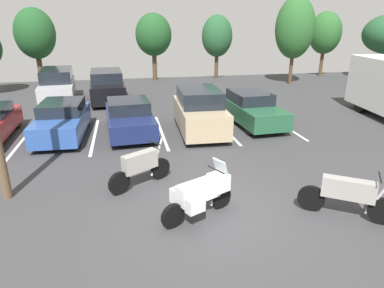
{
  "coord_description": "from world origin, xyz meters",
  "views": [
    {
      "loc": [
        -2.04,
        -7.49,
        4.64
      ],
      "look_at": [
        -0.01,
        2.66,
        0.87
      ],
      "focal_mm": 31.8,
      "sensor_mm": 36.0,
      "label": 1
    }
  ],
  "objects": [
    {
      "name": "ground",
      "position": [
        0.0,
        0.0,
        -0.05
      ],
      "size": [
        44.0,
        44.0,
        0.1
      ],
      "primitive_type": "cube",
      "color": "#38383A"
    },
    {
      "name": "motorcycle_touring",
      "position": [
        -0.36,
        -0.23,
        0.64
      ],
      "size": [
        1.96,
        1.22,
        1.38
      ],
      "color": "black",
      "rests_on": "ground"
    },
    {
      "name": "motorcycle_second",
      "position": [
        -1.73,
        1.74,
        0.61
      ],
      "size": [
        1.87,
        1.25,
        1.32
      ],
      "color": "black",
      "rests_on": "ground"
    },
    {
      "name": "motorcycle_third",
      "position": [
        3.17,
        -0.99,
        0.61
      ],
      "size": [
        1.98,
        1.4,
        1.34
      ],
      "color": "black",
      "rests_on": "ground"
    },
    {
      "name": "parking_stripes",
      "position": [
        -2.0,
        6.84,
        0.0
      ],
      "size": [
        14.48,
        4.92,
        0.01
      ],
      "color": "silver",
      "rests_on": "ground"
    },
    {
      "name": "car_blue",
      "position": [
        -4.68,
        7.01,
        0.71
      ],
      "size": [
        1.92,
        4.33,
        1.47
      ],
      "color": "#2D519E",
      "rests_on": "ground"
    },
    {
      "name": "car_navy",
      "position": [
        -1.92,
        6.96,
        0.7
      ],
      "size": [
        2.13,
        4.46,
        1.45
      ],
      "color": "navy",
      "rests_on": "ground"
    },
    {
      "name": "car_tan",
      "position": [
        1.1,
        6.53,
        0.92
      ],
      "size": [
        2.0,
        4.33,
        1.89
      ],
      "color": "tan",
      "rests_on": "ground"
    },
    {
      "name": "car_green",
      "position": [
        3.78,
        7.26,
        0.73
      ],
      "size": [
        1.99,
        4.51,
        1.48
      ],
      "color": "#235638",
      "rests_on": "ground"
    },
    {
      "name": "car_far_silver",
      "position": [
        -5.95,
        13.98,
        0.97
      ],
      "size": [
        2.27,
        5.01,
        1.92
      ],
      "color": "#B7B7BC",
      "rests_on": "ground"
    },
    {
      "name": "car_far_black",
      "position": [
        -3.07,
        13.67,
        0.9
      ],
      "size": [
        2.21,
        4.92,
        1.82
      ],
      "color": "black",
      "rests_on": "ground"
    },
    {
      "name": "tree_far_left",
      "position": [
        10.65,
        17.07,
        4.13
      ],
      "size": [
        2.87,
        2.87,
        6.37
      ],
      "color": "#4C3823",
      "rests_on": "ground"
    },
    {
      "name": "tree_center_right",
      "position": [
        5.7,
        20.75,
        3.42
      ],
      "size": [
        2.51,
        2.51,
        5.11
      ],
      "color": "#4C3823",
      "rests_on": "ground"
    },
    {
      "name": "tree_left",
      "position": [
        -8.32,
        20.92,
        3.71
      ],
      "size": [
        2.95,
        2.95,
        5.58
      ],
      "color": "#4C3823",
      "rests_on": "ground"
    },
    {
      "name": "tree_far_right",
      "position": [
        0.51,
        20.91,
        3.56
      ],
      "size": [
        2.86,
        2.86,
        5.23
      ],
      "color": "#4C3823",
      "rests_on": "ground"
    },
    {
      "name": "tree_center",
      "position": [
        15.2,
        20.33,
        3.64
      ],
      "size": [
        2.69,
        2.69,
        5.42
      ],
      "color": "#4C3823",
      "rests_on": "ground"
    }
  ]
}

